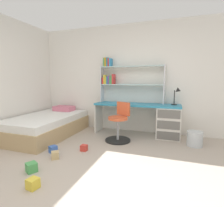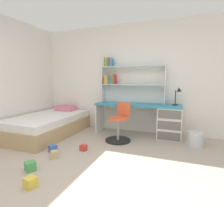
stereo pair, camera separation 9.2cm
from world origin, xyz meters
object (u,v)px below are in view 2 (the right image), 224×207
(swivel_chair, at_px, (119,126))
(toy_block_blue_3, at_px, (53,149))
(toy_block_yellow_1, at_px, (30,182))
(toy_block_natural_4, at_px, (54,154))
(waste_bin, at_px, (196,139))
(desk_lamp, at_px, (179,93))
(bed_platform, at_px, (48,125))
(toy_block_red_2, at_px, (83,148))
(toy_block_green_0, at_px, (30,166))
(bookshelf_hutch, at_px, (123,76))
(desk, at_px, (160,119))

(swivel_chair, height_order, toy_block_blue_3, swivel_chair)
(toy_block_yellow_1, relative_size, toy_block_natural_4, 1.03)
(toy_block_blue_3, bearing_deg, waste_bin, 25.91)
(desk_lamp, xyz_separation_m, bed_platform, (-2.80, -0.75, -0.74))
(bed_platform, height_order, toy_block_blue_3, bed_platform)
(toy_block_red_2, xyz_separation_m, toy_block_natural_4, (-0.28, -0.43, 0.01))
(toy_block_natural_4, bearing_deg, toy_block_red_2, 56.70)
(toy_block_red_2, bearing_deg, toy_block_natural_4, -123.30)
(toy_block_green_0, distance_m, toy_block_yellow_1, 0.42)
(toy_block_green_0, distance_m, toy_block_natural_4, 0.45)
(toy_block_yellow_1, relative_size, toy_block_red_2, 1.14)
(bed_platform, bearing_deg, swivel_chair, 5.57)
(waste_bin, distance_m, toy_block_blue_3, 2.62)
(desk_lamp, distance_m, toy_block_natural_4, 2.69)
(bookshelf_hutch, bearing_deg, toy_block_yellow_1, -97.48)
(toy_block_blue_3, bearing_deg, swivel_chair, 47.14)
(bookshelf_hutch, relative_size, toy_block_green_0, 11.59)
(desk, xyz_separation_m, toy_block_green_0, (-1.52, -2.14, -0.34))
(desk_lamp, relative_size, toy_block_yellow_1, 3.22)
(toy_block_yellow_1, height_order, toy_block_red_2, toy_block_yellow_1)
(desk_lamp, height_order, bed_platform, desk_lamp)
(desk, distance_m, toy_block_yellow_1, 2.75)
(bed_platform, distance_m, waste_bin, 3.15)
(bed_platform, xyz_separation_m, toy_block_blue_3, (0.78, -0.80, -0.17))
(swivel_chair, relative_size, bed_platform, 0.41)
(toy_block_red_2, bearing_deg, bookshelf_hutch, 77.67)
(desk, height_order, desk_lamp, desk_lamp)
(bookshelf_hutch, xyz_separation_m, toy_block_red_2, (-0.30, -1.39, -1.29))
(swivel_chair, height_order, toy_block_red_2, swivel_chair)
(desk_lamp, relative_size, bed_platform, 0.20)
(swivel_chair, height_order, toy_block_green_0, swivel_chair)
(bed_platform, bearing_deg, desk_lamp, 15.02)
(swivel_chair, bearing_deg, toy_block_yellow_1, -103.62)
(desk_lamp, relative_size, waste_bin, 1.34)
(toy_block_yellow_1, bearing_deg, waste_bin, 47.32)
(bookshelf_hutch, xyz_separation_m, desk_lamp, (1.24, -0.08, -0.37))
(desk_lamp, distance_m, toy_block_red_2, 2.23)
(waste_bin, bearing_deg, bookshelf_hutch, 162.68)
(desk_lamp, bearing_deg, bookshelf_hutch, 176.14)
(desk, xyz_separation_m, toy_block_yellow_1, (-1.23, -2.43, -0.34))
(bookshelf_hutch, height_order, bed_platform, bookshelf_hutch)
(bed_platform, distance_m, toy_block_blue_3, 1.13)
(swivel_chair, bearing_deg, bookshelf_hutch, 100.40)
(waste_bin, relative_size, toy_block_yellow_1, 2.41)
(desk, distance_m, bed_platform, 2.54)
(toy_block_yellow_1, bearing_deg, toy_block_blue_3, 114.89)
(desk, relative_size, bookshelf_hutch, 1.28)
(toy_block_blue_3, bearing_deg, bookshelf_hutch, 64.72)
(toy_block_red_2, distance_m, toy_block_natural_4, 0.52)
(swivel_chair, relative_size, toy_block_natural_4, 6.88)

